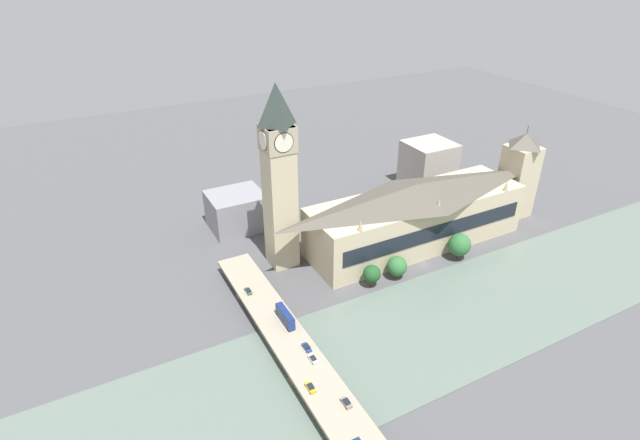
# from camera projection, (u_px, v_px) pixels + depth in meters

# --- Properties ---
(ground_plane) EXTENTS (600.00, 600.00, 0.00)m
(ground_plane) POSITION_uv_depth(u_px,v_px,m) (423.00, 266.00, 216.01)
(ground_plane) COLOR #4C4C4F
(river_water) EXTENTS (54.07, 360.00, 0.30)m
(river_water) POSITION_uv_depth(u_px,v_px,m) (478.00, 308.00, 190.38)
(river_water) COLOR slate
(river_water) RESTS_ON ground_plane
(parliament_hall) EXTENTS (29.46, 102.47, 30.17)m
(parliament_hall) POSITION_uv_depth(u_px,v_px,m) (417.00, 214.00, 225.60)
(parliament_hall) COLOR #C1B28E
(parliament_hall) RESTS_ON ground_plane
(clock_tower) EXTENTS (12.45, 12.45, 78.29)m
(clock_tower) POSITION_uv_depth(u_px,v_px,m) (279.00, 174.00, 198.04)
(clock_tower) COLOR #C1B28E
(clock_tower) RESTS_ON ground_plane
(victoria_tower) EXTENTS (14.15, 14.15, 46.89)m
(victoria_tower) POSITION_uv_depth(u_px,v_px,m) (518.00, 175.00, 248.09)
(victoria_tower) COLOR #C1B28E
(victoria_tower) RESTS_ON ground_plane
(road_bridge) EXTENTS (140.13, 13.46, 5.30)m
(road_bridge) POSITION_uv_depth(u_px,v_px,m) (306.00, 367.00, 158.35)
(road_bridge) COLOR gray
(road_bridge) RESTS_ON ground_plane
(double_decker_bus_mid) EXTENTS (11.41, 2.61, 4.88)m
(double_decker_bus_mid) POSITION_uv_depth(u_px,v_px,m) (285.00, 316.00, 174.36)
(double_decker_bus_mid) COLOR navy
(double_decker_bus_mid) RESTS_ON road_bridge
(car_northbound_lead) EXTENTS (4.46, 1.90, 1.36)m
(car_northbound_lead) POSITION_uv_depth(u_px,v_px,m) (310.00, 387.00, 148.84)
(car_northbound_lead) COLOR gold
(car_northbound_lead) RESTS_ON road_bridge
(car_northbound_mid) EXTENTS (4.20, 1.92, 1.39)m
(car_northbound_mid) POSITION_uv_depth(u_px,v_px,m) (346.00, 402.00, 143.85)
(car_northbound_mid) COLOR slate
(car_northbound_mid) RESTS_ON road_bridge
(car_northbound_tail) EXTENTS (4.44, 1.81, 1.28)m
(car_northbound_tail) POSITION_uv_depth(u_px,v_px,m) (248.00, 291.00, 190.40)
(car_northbound_tail) COLOR #2D5638
(car_northbound_tail) RESTS_ON road_bridge
(car_southbound_lead) EXTENTS (4.38, 1.86, 1.40)m
(car_southbound_lead) POSITION_uv_depth(u_px,v_px,m) (307.00, 347.00, 163.67)
(car_southbound_lead) COLOR navy
(car_southbound_lead) RESTS_ON road_bridge
(car_southbound_mid) EXTENTS (4.20, 1.76, 1.40)m
(car_southbound_mid) POSITION_uv_depth(u_px,v_px,m) (313.00, 359.00, 158.99)
(car_southbound_mid) COLOR silver
(car_southbound_mid) RESTS_ON road_bridge
(city_block_west) EXTENTS (23.65, 25.21, 26.34)m
(city_block_west) POSITION_uv_depth(u_px,v_px,m) (428.00, 165.00, 280.84)
(city_block_west) COLOR #A39E93
(city_block_west) RESTS_ON ground_plane
(city_block_center) EXTENTS (22.71, 25.77, 17.99)m
(city_block_center) POSITION_uv_depth(u_px,v_px,m) (237.00, 211.00, 241.32)
(city_block_center) COLOR gray
(city_block_center) RESTS_ON ground_plane
(tree_embankment_near) EXTENTS (7.26, 7.26, 9.71)m
(tree_embankment_near) POSITION_uv_depth(u_px,v_px,m) (372.00, 274.00, 200.08)
(tree_embankment_near) COLOR brown
(tree_embankment_near) RESTS_ON ground_plane
(tree_embankment_mid) EXTENTS (9.95, 9.95, 12.34)m
(tree_embankment_mid) POSITION_uv_depth(u_px,v_px,m) (459.00, 245.00, 217.13)
(tree_embankment_mid) COLOR brown
(tree_embankment_mid) RESTS_ON ground_plane
(tree_embankment_far) EXTENTS (8.42, 8.42, 9.99)m
(tree_embankment_far) POSITION_uv_depth(u_px,v_px,m) (397.00, 266.00, 205.35)
(tree_embankment_far) COLOR brown
(tree_embankment_far) RESTS_ON ground_plane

